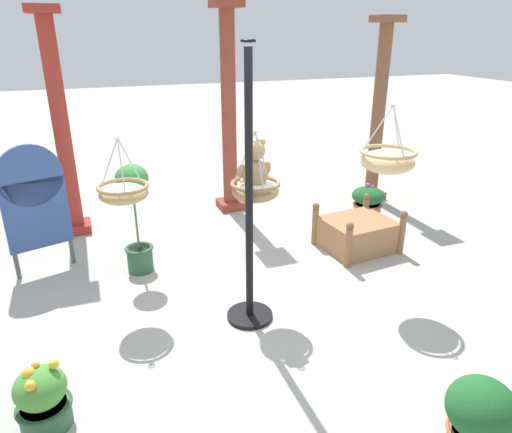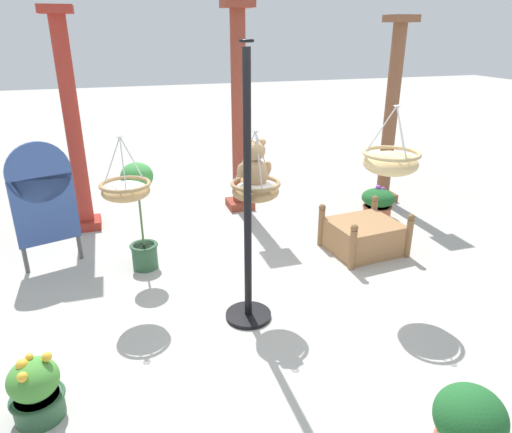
{
  "view_description": "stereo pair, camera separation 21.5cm",
  "coord_description": "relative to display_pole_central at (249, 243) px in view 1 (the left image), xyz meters",
  "views": [
    {
      "loc": [
        -1.4,
        -3.79,
        2.6
      ],
      "look_at": [
        0.0,
        0.02,
        0.95
      ],
      "focal_mm": 32.6,
      "sensor_mm": 36.0,
      "label": 1
    },
    {
      "loc": [
        -1.2,
        -3.86,
        2.6
      ],
      "look_at": [
        0.0,
        0.02,
        0.95
      ],
      "focal_mm": 32.6,
      "sensor_mm": 36.0,
      "label": 2
    }
  ],
  "objects": [
    {
      "name": "display_sign_board",
      "position": [
        -1.88,
        1.7,
        0.08
      ],
      "size": [
        0.66,
        0.25,
        1.48
      ],
      "color": "#334C8C",
      "rests_on": "ground"
    },
    {
      "name": "potted_plant_tall_leafy",
      "position": [
        -0.86,
        1.32,
        -0.1
      ],
      "size": [
        0.35,
        0.35,
        1.26
      ],
      "color": "#2D5638",
      "rests_on": "ground"
    },
    {
      "name": "hanging_basket_with_teddy",
      "position": [
        0.15,
        0.25,
        0.41
      ],
      "size": [
        0.47,
        0.47,
        0.66
      ],
      "color": "#A37F51"
    },
    {
      "name": "potted_plant_broad_leaf",
      "position": [
        -1.78,
        -0.75,
        -0.55
      ],
      "size": [
        0.38,
        0.38,
        0.52
      ],
      "color": "#2D5638",
      "rests_on": "ground"
    },
    {
      "name": "wooden_planter_box",
      "position": [
        1.78,
        0.97,
        -0.58
      ],
      "size": [
        0.96,
        0.87,
        0.56
      ],
      "color": "#9E7047",
      "rests_on": "ground"
    },
    {
      "name": "greenhouse_pillar_far_back",
      "position": [
        3.02,
        2.54,
        0.55
      ],
      "size": [
        0.38,
        0.38,
        2.78
      ],
      "color": "brown",
      "rests_on": "ground"
    },
    {
      "name": "hanging_basket_left_high",
      "position": [
        -1.0,
        0.67,
        0.39
      ],
      "size": [
        0.48,
        0.48,
        0.61
      ],
      "color": "tan"
    },
    {
      "name": "potted_plant_trailing_ivy",
      "position": [
        0.78,
        -2.02,
        -0.44
      ],
      "size": [
        0.43,
        0.43,
        0.64
      ],
      "color": "#BC6042",
      "rests_on": "ground"
    },
    {
      "name": "greenhouse_pillar_left",
      "position": [
        -1.54,
        2.77,
        0.59
      ],
      "size": [
        0.39,
        0.39,
        2.86
      ],
      "color": "#9E2D23",
      "rests_on": "ground"
    },
    {
      "name": "potted_plant_bushy_green",
      "position": [
        2.54,
        1.91,
        -0.56
      ],
      "size": [
        0.48,
        0.48,
        0.48
      ],
      "color": "#BC6042",
      "rests_on": "ground"
    },
    {
      "name": "display_pole_central",
      "position": [
        0.0,
        0.0,
        0.0
      ],
      "size": [
        0.44,
        0.44,
        2.52
      ],
      "color": "black",
      "rests_on": "ground"
    },
    {
      "name": "hanging_basket_right_low",
      "position": [
        1.43,
        0.05,
        0.63
      ],
      "size": [
        0.54,
        0.54,
        0.65
      ],
      "color": "tan"
    },
    {
      "name": "ground_plane",
      "position": [
        0.14,
        0.2,
        -0.79
      ],
      "size": [
        40.0,
        40.0,
        0.0
      ],
      "primitive_type": "plane",
      "color": "#ADAAA3"
    },
    {
      "name": "teddy_bear",
      "position": [
        0.15,
        0.27,
        0.62
      ],
      "size": [
        0.33,
        0.29,
        0.48
      ],
      "color": "tan"
    },
    {
      "name": "greenhouse_pillar_right",
      "position": [
        0.71,
        2.89,
        0.63
      ],
      "size": [
        0.4,
        0.4,
        2.95
      ],
      "color": "brown",
      "rests_on": "ground"
    }
  ]
}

